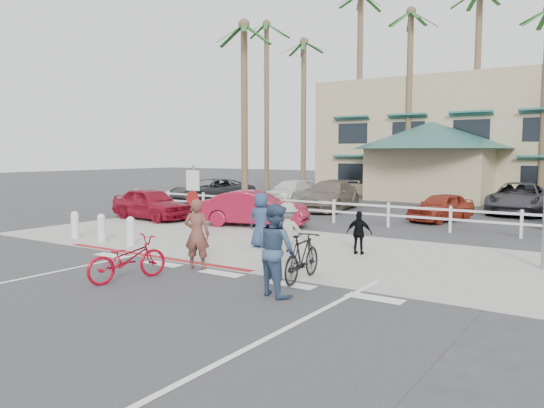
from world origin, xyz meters
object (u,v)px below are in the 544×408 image
Objects in this scene: sign_post at (194,204)px; car_red_compact at (151,204)px; car_white_sedan at (254,209)px; bike_red at (127,259)px; bike_black at (302,257)px.

car_red_compact is (-7.03, 4.96, -0.75)m from sign_post.
car_white_sedan is at bearing 108.91° from sign_post.
sign_post reaches higher than bike_red.
car_white_sedan is (-1.96, 5.73, -0.74)m from sign_post.
bike_red is (0.95, -3.33, -0.93)m from sign_post.
car_white_sedan is at bearing -74.60° from car_red_compact.
car_white_sedan reaches higher than car_red_compact.
sign_post reaches higher than car_red_compact.
car_red_compact is (-5.06, -0.78, -0.01)m from car_white_sedan.
car_white_sedan is at bearing -54.26° from bike_black.
car_white_sedan is at bearing -59.17° from bike_red.
bike_black is 9.30m from car_white_sedan.
sign_post reaches higher than car_white_sedan.
bike_red is 0.45× the size of car_white_sedan.
car_red_compact is at bearing -33.08° from bike_red.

